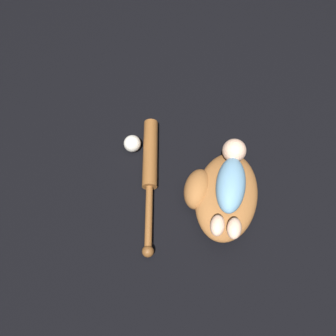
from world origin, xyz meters
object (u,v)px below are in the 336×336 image
baseball_bat (150,166)px  baseball (132,144)px  baby_figure (231,181)px  baseball_glove (222,194)px

baseball_bat → baseball: size_ratio=8.09×
baseball_bat → baseball: baseball is taller
baby_figure → baseball_glove: bearing=120.1°
baseball_glove → baby_figure: 0.10m
baseball → baseball_glove: bearing=-120.9°
baseball_bat → baseball_glove: bearing=-112.6°
baseball_glove → baby_figure: baby_figure is taller
baseball_glove → baseball_bat: size_ratio=0.70×
baseball_glove → baseball: size_ratio=5.67×
baseball → baby_figure: bearing=-118.2°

